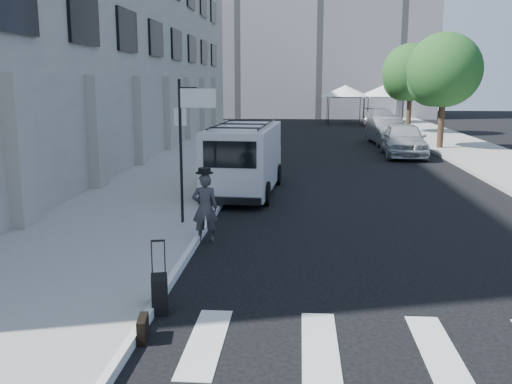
% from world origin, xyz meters
% --- Properties ---
extents(ground, '(120.00, 120.00, 0.00)m').
position_xyz_m(ground, '(0.00, 0.00, 0.00)').
color(ground, black).
rests_on(ground, ground).
extents(sidewalk_left, '(4.50, 48.00, 0.15)m').
position_xyz_m(sidewalk_left, '(-4.25, 16.00, 0.07)').
color(sidewalk_left, gray).
rests_on(sidewalk_left, ground).
extents(sidewalk_right, '(4.00, 56.00, 0.15)m').
position_xyz_m(sidewalk_right, '(9.00, 20.00, 0.07)').
color(sidewalk_right, gray).
rests_on(sidewalk_right, ground).
extents(building_left, '(10.00, 44.00, 12.00)m').
position_xyz_m(building_left, '(-11.50, 18.00, 6.00)').
color(building_left, gray).
rests_on(building_left, ground).
extents(sign_pole, '(1.03, 0.07, 3.50)m').
position_xyz_m(sign_pole, '(-2.36, 3.20, 2.65)').
color(sign_pole, black).
rests_on(sign_pole, sidewalk_left).
extents(tree_near, '(3.80, 3.83, 6.03)m').
position_xyz_m(tree_near, '(7.50, 20.15, 3.97)').
color(tree_near, black).
rests_on(tree_near, ground).
extents(tree_far, '(3.80, 3.83, 6.03)m').
position_xyz_m(tree_far, '(7.50, 29.15, 3.97)').
color(tree_far, black).
rests_on(tree_far, ground).
extents(tent_left, '(4.00, 4.00, 3.20)m').
position_xyz_m(tent_left, '(4.00, 38.00, 2.71)').
color(tent_left, black).
rests_on(tent_left, ground).
extents(tent_right, '(4.00, 4.00, 3.20)m').
position_xyz_m(tent_right, '(7.20, 38.50, 2.71)').
color(tent_right, black).
rests_on(tent_right, ground).
extents(businessman, '(0.63, 0.46, 1.59)m').
position_xyz_m(businessman, '(-1.83, 2.00, 0.79)').
color(businessman, '#38383B').
rests_on(businessman, ground).
extents(briefcase, '(0.18, 0.45, 0.34)m').
position_xyz_m(briefcase, '(-1.90, -3.00, 0.17)').
color(briefcase, black).
rests_on(briefcase, ground).
extents(suitcase, '(0.35, 0.46, 1.14)m').
position_xyz_m(suitcase, '(-1.90, -2.00, 0.30)').
color(suitcase, black).
rests_on(suitcase, ground).
extents(cargo_van, '(2.29, 5.83, 2.17)m').
position_xyz_m(cargo_van, '(-1.49, 7.90, 1.13)').
color(cargo_van, silver).
rests_on(cargo_van, ground).
extents(parked_car_a, '(2.17, 4.88, 1.63)m').
position_xyz_m(parked_car_a, '(5.26, 17.41, 0.82)').
color(parked_car_a, '#ACB0B4').
rests_on(parked_car_a, ground).
extents(parked_car_b, '(1.95, 4.77, 1.54)m').
position_xyz_m(parked_car_b, '(5.23, 22.60, 0.77)').
color(parked_car_b, '#525559').
rests_on(parked_car_b, ground).
extents(parked_car_c, '(2.61, 5.22, 1.45)m').
position_xyz_m(parked_car_c, '(6.54, 34.37, 0.73)').
color(parked_car_c, gray).
rests_on(parked_car_c, ground).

